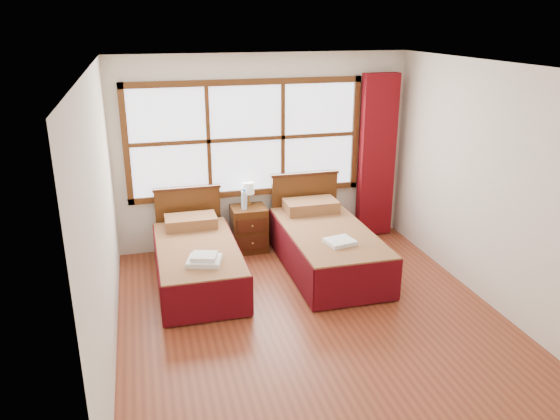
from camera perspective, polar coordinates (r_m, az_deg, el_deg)
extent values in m
plane|color=brown|center=(5.88, 3.50, -11.41)|extent=(4.50, 4.50, 0.00)
plane|color=white|center=(5.07, 4.11, 14.72)|extent=(4.50, 4.50, 0.00)
plane|color=silver|center=(7.42, -1.69, 6.08)|extent=(4.00, 0.00, 4.00)
plane|color=silver|center=(5.10, -18.10, -1.20)|extent=(0.00, 4.50, 4.50)
plane|color=silver|center=(6.24, 21.52, 2.12)|extent=(0.00, 4.50, 4.50)
cube|color=white|center=(7.30, -3.58, 7.43)|extent=(3.00, 0.02, 1.40)
cube|color=#502A11|center=(7.47, -3.43, 1.84)|extent=(3.16, 0.06, 0.08)
cube|color=#502A11|center=(7.16, -3.68, 13.20)|extent=(3.16, 0.06, 0.08)
cube|color=#502A11|center=(7.15, -15.82, 6.49)|extent=(0.08, 0.06, 1.56)
cube|color=#502A11|center=(7.72, 7.84, 7.95)|extent=(0.08, 0.06, 1.56)
cube|color=#502A11|center=(7.20, -7.48, 7.14)|extent=(0.05, 0.05, 1.40)
cube|color=#502A11|center=(7.39, 0.29, 7.62)|extent=(0.05, 0.05, 1.40)
cube|color=#502A11|center=(7.28, -3.55, 7.40)|extent=(3.00, 0.05, 0.05)
cube|color=maroon|center=(7.83, 10.09, 5.52)|extent=(0.50, 0.16, 2.30)
cube|color=#3F1C0D|center=(6.60, -8.51, -6.64)|extent=(0.82, 1.65, 0.27)
cube|color=#5E1E0D|center=(6.50, -8.61, -4.70)|extent=(0.92, 1.82, 0.22)
cube|color=#54080F|center=(6.53, -12.60, -6.11)|extent=(0.03, 1.82, 0.46)
cube|color=#54080F|center=(6.61, -4.56, -5.36)|extent=(0.03, 1.82, 0.46)
cube|color=#54080F|center=(5.75, -7.50, -9.51)|extent=(0.92, 0.03, 0.46)
cube|color=#5E1E0D|center=(7.04, -9.30, -1.19)|extent=(0.64, 0.38, 0.14)
cube|color=#502A11|center=(7.41, -9.53, -1.11)|extent=(0.86, 0.06, 0.89)
cube|color=#3F1C0D|center=(7.26, -9.72, 2.26)|extent=(0.89, 0.08, 0.04)
cube|color=#3F1C0D|center=(6.92, 4.97, -5.11)|extent=(0.90, 1.79, 0.29)
cube|color=#5E1E0D|center=(6.82, 5.04, -3.06)|extent=(1.00, 1.99, 0.24)
cube|color=#54080F|center=(6.73, 0.96, -4.63)|extent=(0.03, 1.99, 0.50)
cube|color=#54080F|center=(7.05, 8.86, -3.73)|extent=(0.03, 1.99, 0.50)
cube|color=#54080F|center=(6.04, 8.14, -7.79)|extent=(1.00, 0.03, 0.50)
cube|color=#5E1E0D|center=(7.38, 3.23, 0.44)|extent=(0.70, 0.41, 0.16)
cube|color=#502A11|center=(7.68, 2.55, 0.23)|extent=(0.93, 0.06, 0.97)
cube|color=#3F1C0D|center=(7.54, 2.61, 3.79)|extent=(0.97, 0.08, 0.04)
cube|color=#502A11|center=(7.43, -3.26, -1.95)|extent=(0.46, 0.41, 0.62)
cube|color=#3F1C0D|center=(7.28, -2.90, -3.46)|extent=(0.41, 0.02, 0.18)
cube|color=#3F1C0D|center=(7.18, -2.93, -1.65)|extent=(0.41, 0.02, 0.18)
sphere|color=#B4933D|center=(7.26, -2.87, -3.51)|extent=(0.03, 0.03, 0.03)
sphere|color=#B4933D|center=(7.17, -2.90, -1.70)|extent=(0.03, 0.03, 0.03)
cube|color=white|center=(6.01, -7.92, -5.29)|extent=(0.43, 0.40, 0.06)
cube|color=white|center=(5.99, -7.94, -4.83)|extent=(0.32, 0.30, 0.05)
cube|color=white|center=(6.38, 6.27, -3.31)|extent=(0.37, 0.34, 0.05)
cylinder|color=#B6813A|center=(7.44, -3.30, 0.67)|extent=(0.10, 0.10, 0.02)
cylinder|color=#B6813A|center=(7.41, -3.31, 1.23)|extent=(0.02, 0.02, 0.13)
cylinder|color=white|center=(7.37, -3.33, 2.31)|extent=(0.16, 0.16, 0.16)
cylinder|color=#C3DEFB|center=(7.27, -3.80, 1.08)|extent=(0.07, 0.07, 0.23)
cylinder|color=blue|center=(7.23, -3.82, 2.05)|extent=(0.03, 0.03, 0.03)
cylinder|color=#C3DEFB|center=(7.22, -3.74, 1.03)|extent=(0.07, 0.07, 0.24)
cylinder|color=blue|center=(7.18, -3.77, 2.08)|extent=(0.04, 0.04, 0.03)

